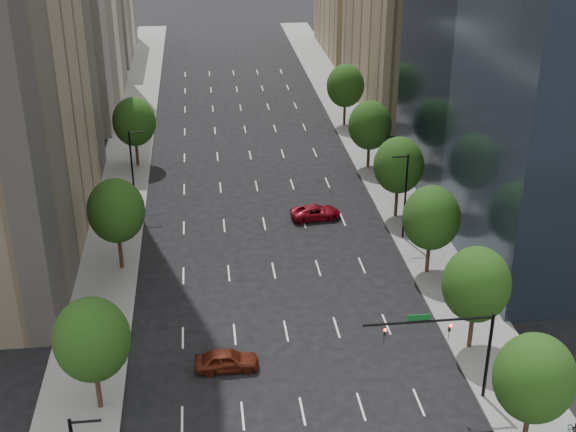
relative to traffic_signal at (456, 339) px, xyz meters
name	(u,v)px	position (x,y,z in m)	size (l,w,h in m)	color
sidewalk_left	(113,231)	(-26.03, 30.00, -5.10)	(6.00, 200.00, 0.15)	slate
sidewalk_right	(409,215)	(4.97, 30.00, -5.10)	(6.00, 200.00, 0.15)	slate
filler_left	(91,6)	(-35.53, 106.00, 3.83)	(14.00, 26.00, 18.00)	beige
parking_tan_right	(409,3)	(14.47, 70.00, 9.83)	(14.00, 30.00, 30.00)	#8C7759
filler_right	(362,9)	(14.47, 103.00, 2.83)	(14.00, 26.00, 16.00)	#8C7759
tree_right_0	(534,378)	(3.47, -5.00, 0.22)	(5.20, 5.20, 8.39)	#382316
tree_right_1	(476,285)	(3.47, 6.00, 0.58)	(5.20, 5.20, 8.75)	#382316
tree_right_2	(431,218)	(3.47, 18.00, 0.43)	(5.20, 5.20, 8.61)	#382316
tree_right_3	(399,165)	(3.47, 30.00, 0.72)	(5.20, 5.20, 8.89)	#382316
tree_right_4	(370,125)	(3.47, 44.00, 0.29)	(5.20, 5.20, 8.46)	#382316
tree_right_5	(345,86)	(3.47, 60.00, 0.58)	(5.20, 5.20, 8.75)	#382316
tree_left_0	(92,340)	(-24.53, 2.00, 0.58)	(5.20, 5.20, 8.75)	#382316
tree_left_1	(116,211)	(-24.53, 22.00, 0.79)	(5.20, 5.20, 8.97)	#382316
tree_left_2	(134,122)	(-24.53, 48.00, 0.50)	(5.20, 5.20, 8.68)	#382316
streetlight_rn	(405,194)	(2.91, 25.00, -0.33)	(1.70, 0.20, 9.00)	black
streetlight_ln	(133,168)	(-23.96, 35.00, -0.33)	(1.70, 0.20, 9.00)	black
traffic_signal	(456,339)	(0.00, 0.00, 0.00)	(9.12, 0.40, 7.38)	black
car_maroon	(227,360)	(-15.53, 5.47, -4.35)	(1.94, 4.82, 1.64)	#541B0E
car_red_far	(316,212)	(-5.03, 30.55, -4.44)	(2.43, 5.28, 1.47)	maroon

